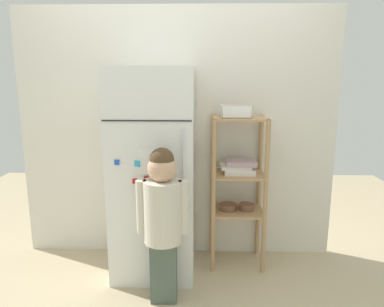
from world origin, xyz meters
The scene contains 6 objects.
ground_plane centered at (0.00, 0.00, 0.00)m, with size 6.00×6.00×0.00m, color tan.
kitchen_wall_back centered at (0.00, 0.35, 1.07)m, with size 2.70×0.03×2.13m, color silver.
refrigerator centered at (-0.17, 0.02, 0.82)m, with size 0.63×0.63×1.63m.
child_standing centered at (-0.05, -0.42, 0.67)m, with size 0.36×0.26×1.11m.
pantry_shelf_unit centered at (0.51, 0.14, 0.74)m, with size 0.44×0.35×1.25m.
fruit_bin centered at (0.49, 0.14, 1.29)m, with size 0.23×0.20×0.09m.
Camera 1 is at (0.21, -2.71, 1.56)m, focal length 33.66 mm.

